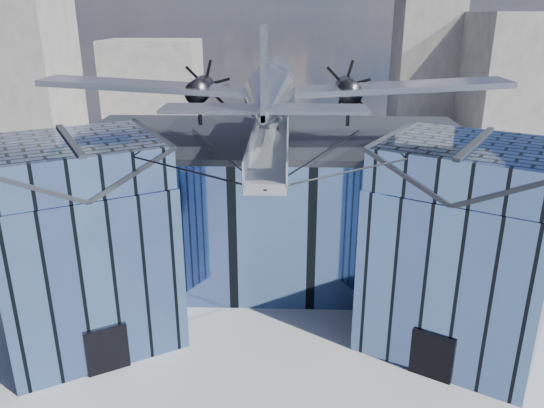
{
  "coord_description": "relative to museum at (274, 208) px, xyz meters",
  "views": [
    {
      "loc": [
        0.95,
        -27.76,
        18.08
      ],
      "look_at": [
        0.0,
        2.0,
        7.2
      ],
      "focal_mm": 35.0,
      "sensor_mm": 36.0,
      "label": 1
    }
  ],
  "objects": [
    {
      "name": "bg_towers",
      "position": [
        1.45,
        44.67,
        4.47
      ],
      "size": [
        77.0,
        24.5,
        26.0
      ],
      "color": "slate",
      "rests_on": "ground"
    },
    {
      "name": "ground_plane",
      "position": [
        -0.0,
        -5.82,
        -5.54
      ],
      "size": [
        120.0,
        120.0,
        0.0
      ],
      "primitive_type": "plane",
      "color": "gray"
    },
    {
      "name": "museum",
      "position": [
        0.0,
        0.0,
        0.0
      ],
      "size": [
        32.88,
        24.5,
        17.6
      ],
      "color": "#4E6CA0",
      "rests_on": "ground"
    }
  ]
}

